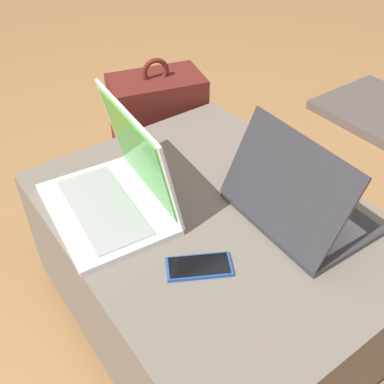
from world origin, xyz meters
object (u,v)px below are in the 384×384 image
(laptop_near, at_px, (117,190))
(backpack, at_px, (159,141))
(cell_phone, at_px, (199,266))
(laptop_far, at_px, (295,203))

(laptop_near, relative_size, backpack, 0.63)
(cell_phone, bearing_deg, backpack, 3.25)
(laptop_near, distance_m, cell_phone, 0.28)
(laptop_far, xyz_separation_m, backpack, (-0.70, 0.06, -0.23))
(cell_phone, height_order, backpack, backpack)
(laptop_near, xyz_separation_m, laptop_far, (0.28, 0.31, -0.01))
(laptop_far, distance_m, backpack, 0.74)
(laptop_far, bearing_deg, laptop_near, 50.62)
(laptop_far, bearing_deg, cell_phone, 90.85)
(laptop_near, bearing_deg, backpack, 144.05)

